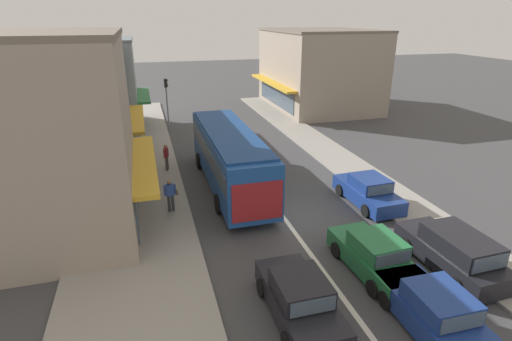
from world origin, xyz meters
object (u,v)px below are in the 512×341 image
at_px(parked_wagon_kerb_front, 453,251).
at_px(parked_sedan_kerb_second, 368,191).
at_px(city_bus, 230,155).
at_px(sedan_queue_far_back, 375,256).
at_px(sedan_adjacent_lane_trail, 299,299).
at_px(traffic_light_downstreet, 167,95).
at_px(pedestrian_browsing_midblock, 166,156).
at_px(pedestrian_with_handbag_near, 170,194).
at_px(sedan_behind_bus_near, 436,313).

relative_size(parked_wagon_kerb_front, parked_sedan_kerb_second, 1.07).
relative_size(city_bus, sedan_queue_far_back, 2.54).
xyz_separation_m(sedan_adjacent_lane_trail, traffic_light_downstreet, (-2.24, 23.83, 2.19)).
bearing_deg(sedan_queue_far_back, parked_wagon_kerb_front, -12.55).
height_order(city_bus, pedestrian_browsing_midblock, city_bus).
xyz_separation_m(parked_wagon_kerb_front, parked_sedan_kerb_second, (-0.12, 5.86, -0.08)).
distance_m(city_bus, sedan_adjacent_lane_trail, 10.79).
distance_m(city_bus, traffic_light_downstreet, 13.35).
bearing_deg(traffic_light_downstreet, pedestrian_with_handbag_near, -93.91).
height_order(sedan_behind_bus_near, parked_wagon_kerb_front, parked_wagon_kerb_front).
xyz_separation_m(sedan_queue_far_back, pedestrian_browsing_midblock, (-6.69, 12.42, 0.40)).
bearing_deg(sedan_behind_bus_near, city_bus, 106.01).
height_order(city_bus, pedestrian_with_handbag_near, city_bus).
relative_size(sedan_adjacent_lane_trail, sedan_queue_far_back, 0.98).
bearing_deg(city_bus, traffic_light_downstreet, 100.23).
bearing_deg(sedan_behind_bus_near, parked_sedan_kerb_second, 72.35).
bearing_deg(parked_wagon_kerb_front, traffic_light_downstreet, 110.78).
relative_size(pedestrian_with_handbag_near, pedestrian_browsing_midblock, 1.00).
xyz_separation_m(parked_wagon_kerb_front, pedestrian_browsing_midblock, (-9.60, 13.07, 0.32)).
distance_m(traffic_light_downstreet, pedestrian_with_handbag_near, 15.70).
relative_size(sedan_behind_bus_near, parked_wagon_kerb_front, 0.93).
bearing_deg(sedan_queue_far_back, parked_sedan_kerb_second, 61.87).
xyz_separation_m(traffic_light_downstreet, pedestrian_browsing_midblock, (-0.87, -9.92, -1.79)).
relative_size(sedan_adjacent_lane_trail, traffic_light_downstreet, 1.00).
height_order(city_bus, sedan_adjacent_lane_trail, city_bus).
height_order(sedan_queue_far_back, pedestrian_browsing_midblock, pedestrian_browsing_midblock).
xyz_separation_m(parked_sedan_kerb_second, pedestrian_with_handbag_near, (-9.67, 1.57, 0.40)).
bearing_deg(sedan_behind_bus_near, sedan_queue_far_back, 92.05).
xyz_separation_m(sedan_adjacent_lane_trail, pedestrian_with_handbag_near, (-3.30, 8.27, 0.40)).
relative_size(sedan_behind_bus_near, sedan_queue_far_back, 0.99).
bearing_deg(city_bus, sedan_adjacent_lane_trail, -90.67).
height_order(sedan_adjacent_lane_trail, traffic_light_downstreet, traffic_light_downstreet).
distance_m(parked_wagon_kerb_front, pedestrian_browsing_midblock, 16.22).
distance_m(sedan_queue_far_back, pedestrian_browsing_midblock, 14.12).
xyz_separation_m(city_bus, sedan_adjacent_lane_trail, (-0.13, -10.72, -1.22)).
bearing_deg(sedan_queue_far_back, pedestrian_browsing_midblock, 118.32).
height_order(traffic_light_downstreet, pedestrian_browsing_midblock, traffic_light_downstreet).
bearing_deg(city_bus, pedestrian_browsing_midblock, 135.51).
height_order(city_bus, traffic_light_downstreet, traffic_light_downstreet).
bearing_deg(pedestrian_with_handbag_near, parked_sedan_kerb_second, -9.21).
height_order(sedan_queue_far_back, parked_sedan_kerb_second, same).
bearing_deg(traffic_light_downstreet, sedan_adjacent_lane_trail, -84.63).
bearing_deg(parked_wagon_kerb_front, sedan_queue_far_back, 167.45).
bearing_deg(pedestrian_with_handbag_near, sedan_behind_bus_near, -54.96).
bearing_deg(sedan_adjacent_lane_trail, parked_wagon_kerb_front, 7.37).
relative_size(city_bus, parked_sedan_kerb_second, 2.56).
relative_size(sedan_adjacent_lane_trail, parked_wagon_kerb_front, 0.93).
xyz_separation_m(sedan_queue_far_back, parked_wagon_kerb_front, (2.91, -0.65, 0.08)).
height_order(city_bus, sedan_behind_bus_near, city_bus).
bearing_deg(pedestrian_with_handbag_near, city_bus, 35.57).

